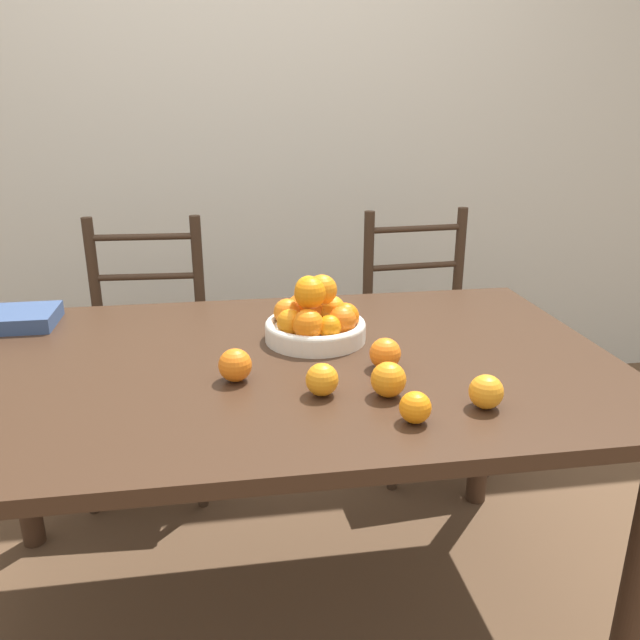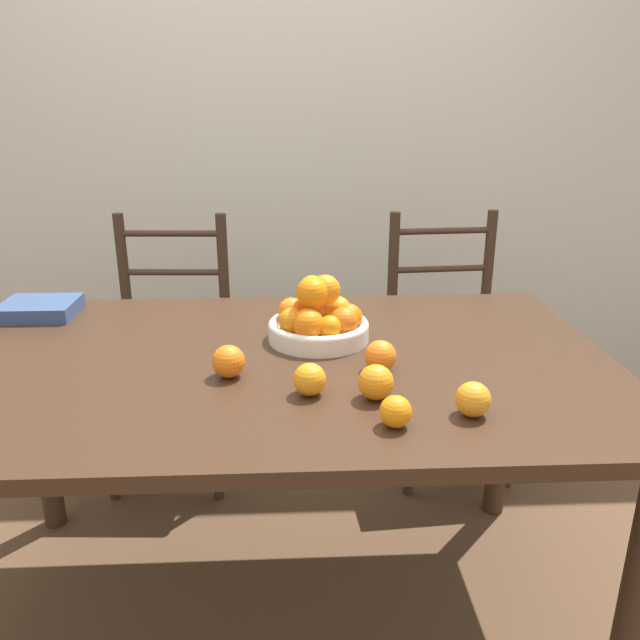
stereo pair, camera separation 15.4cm
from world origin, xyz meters
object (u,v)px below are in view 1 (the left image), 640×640
(orange_loose_1, at_px, (322,380))
(fruit_bowl, at_px, (316,319))
(orange_loose_4, at_px, (385,354))
(book_stack, at_px, (17,318))
(orange_loose_5, at_px, (486,392))
(chair_left, at_px, (148,364))
(orange_loose_2, at_px, (415,407))
(orange_loose_3, at_px, (388,380))
(orange_loose_0, at_px, (235,365))
(chair_right, at_px, (423,347))

(orange_loose_1, bearing_deg, fruit_bowl, 83.82)
(orange_loose_4, xyz_separation_m, book_stack, (-0.94, 0.45, -0.02))
(fruit_bowl, xyz_separation_m, orange_loose_5, (0.28, -0.43, -0.02))
(orange_loose_5, xyz_separation_m, chair_left, (-0.81, 1.09, -0.35))
(fruit_bowl, distance_m, orange_loose_2, 0.49)
(orange_loose_5, height_order, chair_left, chair_left)
(orange_loose_4, xyz_separation_m, chair_left, (-0.66, 0.86, -0.35))
(fruit_bowl, bearing_deg, orange_loose_5, -56.77)
(chair_left, relative_size, book_stack, 4.70)
(orange_loose_3, relative_size, orange_loose_4, 1.02)
(orange_loose_0, height_order, chair_left, chair_left)
(fruit_bowl, height_order, orange_loose_3, fruit_bowl)
(orange_loose_2, bearing_deg, orange_loose_5, 13.09)
(chair_right, bearing_deg, orange_loose_3, -116.67)
(chair_right, bearing_deg, orange_loose_5, -106.33)
(orange_loose_0, xyz_separation_m, orange_loose_1, (0.18, -0.10, -0.00))
(orange_loose_0, bearing_deg, orange_loose_2, -36.04)
(orange_loose_1, height_order, book_stack, orange_loose_1)
(orange_loose_1, xyz_separation_m, book_stack, (-0.77, 0.56, -0.01))
(chair_left, bearing_deg, orange_loose_1, -60.38)
(orange_loose_2, height_order, book_stack, orange_loose_2)
(orange_loose_5, xyz_separation_m, chair_right, (0.24, 1.09, -0.35))
(orange_loose_0, height_order, orange_loose_2, orange_loose_0)
(fruit_bowl, distance_m, orange_loose_3, 0.37)
(orange_loose_1, distance_m, orange_loose_5, 0.34)
(chair_left, bearing_deg, orange_loose_0, -67.53)
(orange_loose_3, xyz_separation_m, chair_left, (-0.63, 1.01, -0.35))
(orange_loose_3, bearing_deg, chair_right, 67.40)
(orange_loose_4, bearing_deg, fruit_bowl, 122.31)
(orange_loose_2, distance_m, orange_loose_3, 0.12)
(chair_right, bearing_deg, orange_loose_4, -118.33)
(fruit_bowl, xyz_separation_m, chair_right, (0.52, 0.65, -0.37))
(orange_loose_2, bearing_deg, orange_loose_4, 88.30)
(orange_loose_4, height_order, book_stack, orange_loose_4)
(book_stack, bearing_deg, orange_loose_5, -31.62)
(orange_loose_3, bearing_deg, orange_loose_0, 158.20)
(orange_loose_1, height_order, chair_right, chair_right)
(fruit_bowl, distance_m, chair_left, 0.92)
(orange_loose_1, distance_m, orange_loose_3, 0.14)
(orange_loose_0, relative_size, book_stack, 0.36)
(orange_loose_2, height_order, orange_loose_5, orange_loose_5)
(orange_loose_0, distance_m, orange_loose_3, 0.34)
(orange_loose_4, distance_m, orange_loose_5, 0.27)
(orange_loose_2, bearing_deg, fruit_bowl, 104.78)
(orange_loose_1, height_order, orange_loose_2, orange_loose_1)
(orange_loose_3, xyz_separation_m, orange_loose_5, (0.18, -0.08, -0.00))
(orange_loose_0, height_order, orange_loose_5, orange_loose_0)
(orange_loose_0, distance_m, orange_loose_1, 0.21)
(book_stack, bearing_deg, orange_loose_3, -32.95)
(orange_loose_0, distance_m, orange_loose_2, 0.42)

